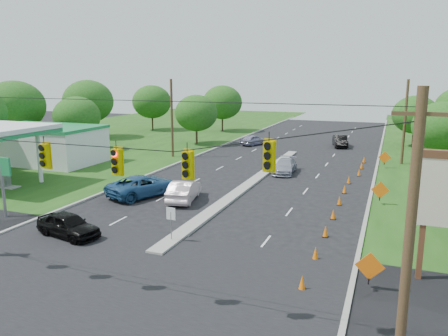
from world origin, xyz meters
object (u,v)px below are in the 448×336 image
at_px(gas_station, 34,142).
at_px(black_sedan, 68,225).
at_px(white_sedan, 184,191).
at_px(blue_pickup, 144,186).

height_order(gas_station, black_sedan, gas_station).
bearing_deg(black_sedan, gas_station, 60.05).
height_order(black_sedan, white_sedan, white_sedan).
bearing_deg(white_sedan, black_sedan, 60.49).
bearing_deg(gas_station, white_sedan, -17.05).
height_order(white_sedan, blue_pickup, blue_pickup).
xyz_separation_m(black_sedan, white_sedan, (2.94, 9.36, 0.06)).
bearing_deg(black_sedan, white_sedan, -5.73).
bearing_deg(black_sedan, blue_pickup, 15.63).
relative_size(gas_station, black_sedan, 4.64).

